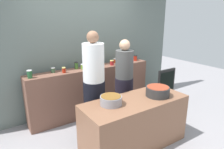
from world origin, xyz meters
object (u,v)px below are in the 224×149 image
at_px(preserve_jar_2, 64,70).
at_px(cooking_pot_left, 111,100).
at_px(preserve_jar_0, 30,74).
at_px(preserve_jar_3, 76,65).
at_px(preserve_jar_5, 98,64).
at_px(chalkboard_sign, 166,87).
at_px(preserve_jar_6, 112,63).
at_px(preserve_jar_7, 115,61).
at_px(preserve_jar_8, 122,60).
at_px(preserve_jar_1, 53,70).
at_px(cook_with_tongs, 94,91).
at_px(preserve_jar_4, 83,67).
at_px(cooking_pot_center, 158,91).
at_px(preserve_jar_10, 135,58).
at_px(preserve_jar_9, 129,60).
at_px(cook_in_cap, 124,85).

height_order(preserve_jar_2, cooking_pot_left, preserve_jar_2).
height_order(preserve_jar_0, preserve_jar_3, same).
height_order(preserve_jar_5, chalkboard_sign, preserve_jar_5).
distance_m(preserve_jar_3, preserve_jar_6, 0.78).
relative_size(preserve_jar_7, chalkboard_sign, 0.12).
xyz_separation_m(preserve_jar_6, preserve_jar_8, (0.29, 0.04, 0.02)).
xyz_separation_m(preserve_jar_1, preserve_jar_2, (0.17, -0.12, 0.00)).
bearing_deg(chalkboard_sign, cook_with_tongs, -174.36).
xyz_separation_m(preserve_jar_4, preserve_jar_5, (0.36, 0.03, 0.01)).
bearing_deg(cooking_pot_center, preserve_jar_10, 62.94).
height_order(preserve_jar_0, chalkboard_sign, preserve_jar_0).
bearing_deg(chalkboard_sign, preserve_jar_7, 146.23).
bearing_deg(preserve_jar_7, preserve_jar_9, -16.34).
relative_size(preserve_jar_6, preserve_jar_7, 1.05).
height_order(preserve_jar_2, cook_in_cap, cook_in_cap).
xyz_separation_m(preserve_jar_1, chalkboard_sign, (2.42, -0.66, -0.63)).
bearing_deg(chalkboard_sign, preserve_jar_8, 147.01).
relative_size(preserve_jar_6, cooking_pot_center, 0.28).
bearing_deg(preserve_jar_3, chalkboard_sign, -18.92).
distance_m(preserve_jar_3, preserve_jar_9, 1.27).
distance_m(preserve_jar_9, cook_with_tongs, 1.57).
height_order(preserve_jar_1, preserve_jar_9, preserve_jar_9).
distance_m(preserve_jar_4, preserve_jar_10, 1.37).
height_order(cook_with_tongs, chalkboard_sign, cook_with_tongs).
xyz_separation_m(preserve_jar_7, preserve_jar_8, (0.12, -0.10, 0.02)).
bearing_deg(preserve_jar_0, preserve_jar_8, 0.68).
bearing_deg(preserve_jar_7, preserve_jar_4, -174.38).
bearing_deg(cook_with_tongs, preserve_jar_7, 40.49).
height_order(preserve_jar_8, cooking_pot_center, preserve_jar_8).
bearing_deg(cooking_pot_center, preserve_jar_5, 99.99).
relative_size(preserve_jar_10, cooking_pot_center, 0.34).
bearing_deg(chalkboard_sign, cooking_pot_center, -144.38).
relative_size(preserve_jar_3, preserve_jar_10, 1.09).
relative_size(preserve_jar_2, preserve_jar_5, 0.92).
distance_m(preserve_jar_10, chalkboard_sign, 0.99).
relative_size(preserve_jar_6, preserve_jar_9, 1.00).
xyz_separation_m(preserve_jar_6, preserve_jar_7, (0.17, 0.14, -0.00)).
height_order(preserve_jar_0, preserve_jar_1, preserve_jar_0).
xyz_separation_m(preserve_jar_4, preserve_jar_6, (0.67, -0.05, 0.00)).
bearing_deg(preserve_jar_0, preserve_jar_3, 7.22).
relative_size(preserve_jar_8, cooking_pot_left, 0.44).
distance_m(preserve_jar_2, preserve_jar_3, 0.33).
relative_size(cook_with_tongs, chalkboard_sign, 2.11).
height_order(preserve_jar_3, preserve_jar_9, preserve_jar_3).
bearing_deg(cooking_pot_left, preserve_jar_5, 67.71).
bearing_deg(preserve_jar_10, chalkboard_sign, -51.61).
height_order(preserve_jar_5, preserve_jar_9, preserve_jar_5).
bearing_deg(chalkboard_sign, preserve_jar_10, 128.39).
bearing_deg(preserve_jar_1, preserve_jar_3, 0.31).
bearing_deg(preserve_jar_6, preserve_jar_5, 164.17).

